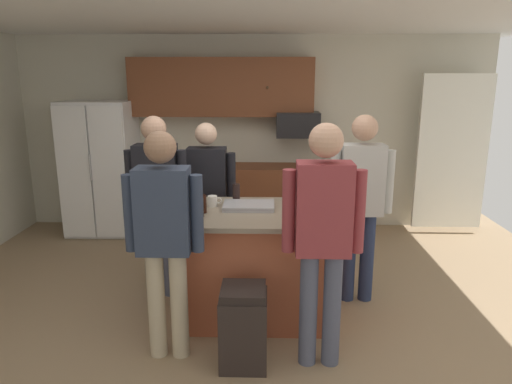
{
  "coord_description": "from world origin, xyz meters",
  "views": [
    {
      "loc": [
        0.21,
        -3.69,
        2.08
      ],
      "look_at": [
        0.11,
        0.44,
        1.05
      ],
      "focal_mm": 32.96,
      "sensor_mm": 36.0,
      "label": 1
    }
  ],
  "objects_px": {
    "glass_short_whisky": "(202,204)",
    "serving_tray": "(249,206)",
    "kitchen_island": "(255,263)",
    "glass_pilsner": "(236,193)",
    "refrigerator": "(101,168)",
    "person_elder_center": "(164,231)",
    "microwave_over_range": "(298,124)",
    "tumbler_amber": "(200,207)",
    "person_host_foreground": "(207,192)",
    "person_guest_by_door": "(323,230)",
    "person_guest_right": "(157,195)",
    "trash_bin": "(244,327)",
    "person_guest_left": "(361,196)",
    "glass_stout_tall": "(305,203)",
    "mug_blue_stoneware": "(213,201)",
    "mug_ceramic_white": "(292,198)"
  },
  "relations": [
    {
      "from": "tumbler_amber",
      "to": "serving_tray",
      "type": "relative_size",
      "value": 0.38
    },
    {
      "from": "kitchen_island",
      "to": "glass_short_whisky",
      "type": "xyz_separation_m",
      "value": [
        -0.44,
        -0.06,
        0.55
      ]
    },
    {
      "from": "glass_pilsner",
      "to": "glass_short_whisky",
      "type": "height_order",
      "value": "glass_pilsner"
    },
    {
      "from": "kitchen_island",
      "to": "person_guest_right",
      "type": "distance_m",
      "value": 1.12
    },
    {
      "from": "refrigerator",
      "to": "glass_pilsner",
      "type": "height_order",
      "value": "refrigerator"
    },
    {
      "from": "person_elder_center",
      "to": "serving_tray",
      "type": "height_order",
      "value": "person_elder_center"
    },
    {
      "from": "person_guest_left",
      "to": "glass_short_whisky",
      "type": "bearing_deg",
      "value": -3.32
    },
    {
      "from": "person_guest_left",
      "to": "trash_bin",
      "type": "xyz_separation_m",
      "value": [
        -1.02,
        -1.06,
        -0.71
      ]
    },
    {
      "from": "person_guest_right",
      "to": "person_elder_center",
      "type": "distance_m",
      "value": 1.05
    },
    {
      "from": "person_guest_by_door",
      "to": "glass_short_whisky",
      "type": "bearing_deg",
      "value": 20.18
    },
    {
      "from": "glass_short_whisky",
      "to": "person_elder_center",
      "type": "bearing_deg",
      "value": -108.26
    },
    {
      "from": "person_guest_right",
      "to": "person_elder_center",
      "type": "bearing_deg",
      "value": -52.5
    },
    {
      "from": "glass_short_whisky",
      "to": "serving_tray",
      "type": "xyz_separation_m",
      "value": [
        0.38,
        0.15,
        -0.06
      ]
    },
    {
      "from": "person_host_foreground",
      "to": "glass_stout_tall",
      "type": "height_order",
      "value": "person_host_foreground"
    },
    {
      "from": "person_guest_right",
      "to": "mug_ceramic_white",
      "type": "relative_size",
      "value": 13.42
    },
    {
      "from": "serving_tray",
      "to": "glass_stout_tall",
      "type": "bearing_deg",
      "value": -5.23
    },
    {
      "from": "person_guest_right",
      "to": "trash_bin",
      "type": "distance_m",
      "value": 1.57
    },
    {
      "from": "kitchen_island",
      "to": "tumbler_amber",
      "type": "xyz_separation_m",
      "value": [
        -0.44,
        -0.17,
        0.56
      ]
    },
    {
      "from": "microwave_over_range",
      "to": "person_elder_center",
      "type": "bearing_deg",
      "value": -110.53
    },
    {
      "from": "glass_stout_tall",
      "to": "serving_tray",
      "type": "relative_size",
      "value": 0.27
    },
    {
      "from": "person_host_foreground",
      "to": "trash_bin",
      "type": "height_order",
      "value": "person_host_foreground"
    },
    {
      "from": "kitchen_island",
      "to": "glass_short_whisky",
      "type": "bearing_deg",
      "value": -172.75
    },
    {
      "from": "person_elder_center",
      "to": "trash_bin",
      "type": "bearing_deg",
      "value": -56.0
    },
    {
      "from": "glass_stout_tall",
      "to": "mug_blue_stoneware",
      "type": "height_order",
      "value": "glass_stout_tall"
    },
    {
      "from": "microwave_over_range",
      "to": "glass_stout_tall",
      "type": "distance_m",
      "value": 2.36
    },
    {
      "from": "kitchen_island",
      "to": "glass_stout_tall",
      "type": "distance_m",
      "value": 0.68
    },
    {
      "from": "kitchen_island",
      "to": "mug_blue_stoneware",
      "type": "relative_size",
      "value": 10.67
    },
    {
      "from": "person_host_foreground",
      "to": "person_guest_right",
      "type": "distance_m",
      "value": 0.55
    },
    {
      "from": "person_host_foreground",
      "to": "person_guest_by_door",
      "type": "xyz_separation_m",
      "value": [
        0.99,
        -1.44,
        0.1
      ]
    },
    {
      "from": "person_guest_left",
      "to": "microwave_over_range",
      "type": "bearing_deg",
      "value": -95.52
    },
    {
      "from": "microwave_over_range",
      "to": "tumbler_amber",
      "type": "xyz_separation_m",
      "value": [
        -0.94,
        -2.53,
        -0.41
      ]
    },
    {
      "from": "person_host_foreground",
      "to": "person_elder_center",
      "type": "height_order",
      "value": "person_elder_center"
    },
    {
      "from": "microwave_over_range",
      "to": "person_guest_right",
      "type": "xyz_separation_m",
      "value": [
        -1.41,
        -2.0,
        -0.45
      ]
    },
    {
      "from": "person_elder_center",
      "to": "glass_pilsner",
      "type": "bearing_deg",
      "value": 18.69
    },
    {
      "from": "kitchen_island",
      "to": "serving_tray",
      "type": "xyz_separation_m",
      "value": [
        -0.06,
        0.09,
        0.49
      ]
    },
    {
      "from": "microwave_over_range",
      "to": "mug_blue_stoneware",
      "type": "bearing_deg",
      "value": -111.39
    },
    {
      "from": "refrigerator",
      "to": "person_host_foreground",
      "type": "bearing_deg",
      "value": -43.5
    },
    {
      "from": "refrigerator",
      "to": "microwave_over_range",
      "type": "height_order",
      "value": "refrigerator"
    },
    {
      "from": "person_guest_left",
      "to": "glass_pilsner",
      "type": "relative_size",
      "value": 10.42
    },
    {
      "from": "mug_ceramic_white",
      "to": "serving_tray",
      "type": "relative_size",
      "value": 0.29
    },
    {
      "from": "glass_pilsner",
      "to": "trash_bin",
      "type": "relative_size",
      "value": 0.27
    },
    {
      "from": "refrigerator",
      "to": "glass_stout_tall",
      "type": "bearing_deg",
      "value": -41.02
    },
    {
      "from": "mug_ceramic_white",
      "to": "tumbler_amber",
      "type": "relative_size",
      "value": 0.77
    },
    {
      "from": "glass_pilsner",
      "to": "trash_bin",
      "type": "distance_m",
      "value": 1.29
    },
    {
      "from": "mug_blue_stoneware",
      "to": "trash_bin",
      "type": "height_order",
      "value": "mug_blue_stoneware"
    },
    {
      "from": "glass_pilsner",
      "to": "glass_stout_tall",
      "type": "bearing_deg",
      "value": -22.61
    },
    {
      "from": "kitchen_island",
      "to": "glass_pilsner",
      "type": "bearing_deg",
      "value": 121.05
    },
    {
      "from": "person_guest_by_door",
      "to": "tumbler_amber",
      "type": "distance_m",
      "value": 1.09
    },
    {
      "from": "refrigerator",
      "to": "person_guest_right",
      "type": "bearing_deg",
      "value": -57.74
    },
    {
      "from": "kitchen_island",
      "to": "trash_bin",
      "type": "height_order",
      "value": "kitchen_island"
    }
  ]
}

